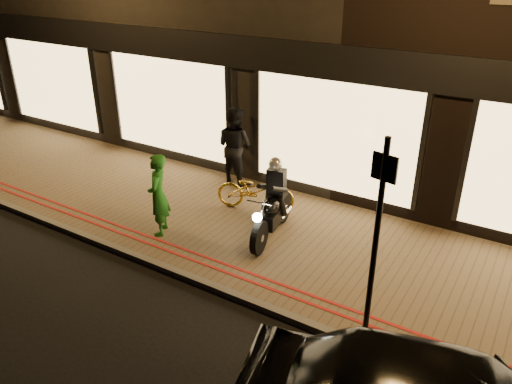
# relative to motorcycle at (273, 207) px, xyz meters

# --- Properties ---
(ground) EXTENTS (90.00, 90.00, 0.00)m
(ground) POSITION_rel_motorcycle_xyz_m (0.31, -1.97, -0.73)
(ground) COLOR black
(ground) RESTS_ON ground
(sidewalk) EXTENTS (50.00, 4.00, 0.12)m
(sidewalk) POSITION_rel_motorcycle_xyz_m (0.31, 0.03, -0.67)
(sidewalk) COLOR brown
(sidewalk) RESTS_ON ground
(kerb_stone) EXTENTS (50.00, 0.14, 0.12)m
(kerb_stone) POSITION_rel_motorcycle_xyz_m (0.31, -1.92, -0.67)
(kerb_stone) COLOR #59544C
(kerb_stone) RESTS_ON ground
(red_kerb_lines) EXTENTS (50.00, 0.26, 0.01)m
(red_kerb_lines) POSITION_rel_motorcycle_xyz_m (0.31, -1.42, -0.61)
(red_kerb_lines) COLOR maroon
(red_kerb_lines) RESTS_ON sidewalk
(motorcycle) EXTENTS (0.66, 1.93, 1.59)m
(motorcycle) POSITION_rel_motorcycle_xyz_m (0.00, 0.00, 0.00)
(motorcycle) COLOR black
(motorcycle) RESTS_ON sidewalk
(sign_post) EXTENTS (0.35, 0.11, 3.00)m
(sign_post) POSITION_rel_motorcycle_xyz_m (2.55, -1.72, 1.06)
(sign_post) COLOR black
(sign_post) RESTS_ON sidewalk
(bicycle_gold) EXTENTS (1.78, 1.08, 0.88)m
(bicycle_gold) POSITION_rel_motorcycle_xyz_m (-0.87, 0.77, -0.17)
(bicycle_gold) COLOR #BE8E21
(bicycle_gold) RESTS_ON sidewalk
(person_green) EXTENTS (0.63, 0.71, 1.63)m
(person_green) POSITION_rel_motorcycle_xyz_m (-1.92, -1.06, 0.20)
(person_green) COLOR #1E691C
(person_green) RESTS_ON sidewalk
(person_dark) EXTENTS (0.98, 0.81, 1.86)m
(person_dark) POSITION_rel_motorcycle_xyz_m (-2.01, 1.68, 0.32)
(person_dark) COLOR black
(person_dark) RESTS_ON sidewalk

